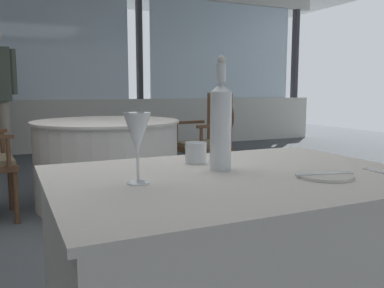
# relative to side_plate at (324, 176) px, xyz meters

# --- Properties ---
(ground_plane) EXTENTS (15.46, 15.46, 0.00)m
(ground_plane) POSITION_rel_side_plate_xyz_m (-0.38, 1.50, -0.75)
(ground_plane) COLOR #4C5156
(window_wall_far) EXTENTS (10.69, 0.14, 2.89)m
(window_wall_far) POSITION_rel_side_plate_xyz_m (-0.38, 5.97, 0.40)
(window_wall_far) COLOR beige
(window_wall_far) RESTS_ON ground_plane
(foreground_table) EXTENTS (1.15, 0.82, 0.74)m
(foreground_table) POSITION_rel_side_plate_xyz_m (-0.21, 0.16, -0.38)
(foreground_table) COLOR white
(foreground_table) RESTS_ON ground_plane
(side_plate) EXTENTS (0.17, 0.17, 0.01)m
(side_plate) POSITION_rel_side_plate_xyz_m (0.00, 0.00, 0.00)
(side_plate) COLOR silver
(side_plate) RESTS_ON foreground_table
(butter_knife) EXTENTS (0.19, 0.06, 0.00)m
(butter_knife) POSITION_rel_side_plate_xyz_m (0.00, 0.00, 0.01)
(butter_knife) COLOR silver
(butter_knife) RESTS_ON foreground_table
(water_bottle) EXTENTS (0.07, 0.07, 0.37)m
(water_bottle) POSITION_rel_side_plate_xyz_m (-0.23, 0.24, 0.15)
(water_bottle) COLOR white
(water_bottle) RESTS_ON foreground_table
(wine_glass) EXTENTS (0.08, 0.08, 0.20)m
(wine_glass) POSITION_rel_side_plate_xyz_m (-0.54, 0.15, 0.13)
(wine_glass) COLOR white
(wine_glass) RESTS_ON foreground_table
(water_tumbler) EXTENTS (0.08, 0.08, 0.08)m
(water_tumbler) POSITION_rel_side_plate_xyz_m (-0.25, 0.39, 0.03)
(water_tumbler) COLOR white
(water_tumbler) RESTS_ON foreground_table
(background_table_1) EXTENTS (1.27, 1.27, 0.74)m
(background_table_1) POSITION_rel_side_plate_xyz_m (-0.08, 2.58, -0.38)
(background_table_1) COLOR white
(background_table_1) RESTS_ON ground_plane
(dining_chair_1_0) EXTENTS (0.50, 0.56, 0.98)m
(dining_chair_1_0) POSITION_rel_side_plate_xyz_m (0.99, 2.67, -0.18)
(dining_chair_1_0) COLOR brown
(dining_chair_1_0) RESTS_ON ground_plane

